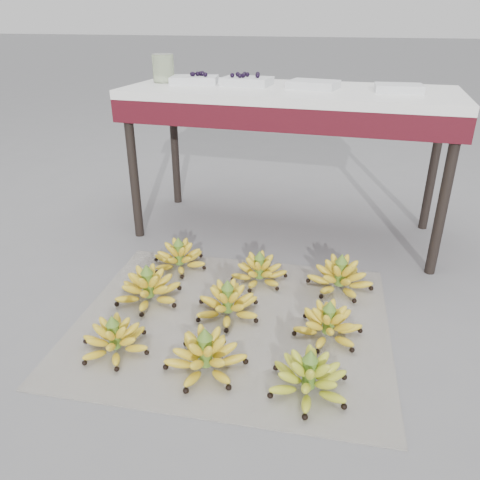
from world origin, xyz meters
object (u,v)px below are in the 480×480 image
(bunch_mid_left, at_px, (148,288))
(bunch_back_left, at_px, (179,257))
(bunch_back_center, at_px, (259,271))
(bunch_back_right, at_px, (340,277))
(bunch_front_center, at_px, (206,355))
(bunch_mid_center, at_px, (228,303))
(bunch_front_right, at_px, (309,377))
(tray_far_right, at_px, (399,88))
(glass_jar, at_px, (163,68))
(bunch_mid_right, at_px, (328,324))
(tray_right, at_px, (313,85))
(newspaper_mat, at_px, (232,321))
(bunch_front_left, at_px, (115,339))
(vendor_table, at_px, (289,106))
(tray_far_left, at_px, (195,80))
(tray_left, at_px, (247,81))

(bunch_mid_left, height_order, bunch_back_left, bunch_mid_left)
(bunch_back_center, xyz_separation_m, bunch_back_right, (0.37, 0.04, 0.01))
(bunch_front_center, xyz_separation_m, bunch_mid_center, (-0.03, 0.34, -0.00))
(bunch_front_right, bearing_deg, bunch_front_center, 156.87)
(tray_far_right, height_order, glass_jar, glass_jar)
(bunch_mid_right, relative_size, tray_right, 1.21)
(newspaper_mat, xyz_separation_m, bunch_front_right, (0.36, -0.31, 0.06))
(bunch_front_right, height_order, bunch_back_right, bunch_back_right)
(bunch_back_center, distance_m, tray_far_right, 1.10)
(bunch_front_left, height_order, bunch_front_right, bunch_front_right)
(bunch_back_left, relative_size, vendor_table, 0.17)
(vendor_table, relative_size, glass_jar, 11.45)
(bunch_front_left, distance_m, tray_right, 1.55)
(bunch_front_left, xyz_separation_m, bunch_front_right, (0.72, -0.01, 0.00))
(vendor_table, distance_m, tray_far_left, 0.53)
(bunch_front_left, distance_m, tray_left, 1.49)
(bunch_front_right, relative_size, vendor_table, 0.21)
(vendor_table, relative_size, tray_far_right, 7.21)
(tray_left, distance_m, tray_right, 0.36)
(bunch_front_center, distance_m, bunch_mid_left, 0.53)
(bunch_front_left, distance_m, bunch_back_center, 0.75)
(newspaper_mat, xyz_separation_m, bunch_mid_right, (0.38, 0.00, 0.06))
(bunch_mid_left, relative_size, glass_jar, 2.41)
(bunch_front_right, relative_size, bunch_back_left, 1.28)
(bunch_mid_center, relative_size, tray_right, 1.33)
(tray_far_right, bearing_deg, vendor_table, -179.63)
(bunch_mid_center, height_order, tray_far_left, tray_far_left)
(bunch_front_left, distance_m, tray_far_left, 1.47)
(bunch_mid_right, bearing_deg, tray_right, 91.15)
(bunch_mid_center, relative_size, tray_far_right, 1.51)
(bunch_front_center, distance_m, bunch_back_left, 0.77)
(bunch_back_right, bearing_deg, bunch_front_left, -126.75)
(newspaper_mat, relative_size, bunch_back_left, 4.46)
(bunch_mid_right, height_order, tray_left, tray_left)
(vendor_table, bearing_deg, tray_far_right, 0.37)
(glass_jar, bearing_deg, bunch_front_left, -75.86)
(bunch_mid_center, xyz_separation_m, bunch_mid_right, (0.41, -0.03, -0.00))
(bunch_back_right, distance_m, tray_right, 0.98)
(newspaper_mat, xyz_separation_m, tray_right, (0.14, 0.94, 0.82))
(vendor_table, distance_m, tray_left, 0.26)
(tray_right, bearing_deg, glass_jar, 178.97)
(bunch_back_left, distance_m, tray_left, 0.99)
(bunch_back_center, relative_size, bunch_back_right, 0.94)
(bunch_front_left, xyz_separation_m, bunch_mid_center, (0.33, 0.34, 0.00))
(bunch_back_center, height_order, glass_jar, glass_jar)
(bunch_front_left, bearing_deg, glass_jar, 123.97)
(bunch_back_left, height_order, glass_jar, glass_jar)
(tray_left, bearing_deg, bunch_front_left, -96.67)
(newspaper_mat, distance_m, bunch_front_center, 0.31)
(glass_jar, bearing_deg, tray_left, 1.55)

